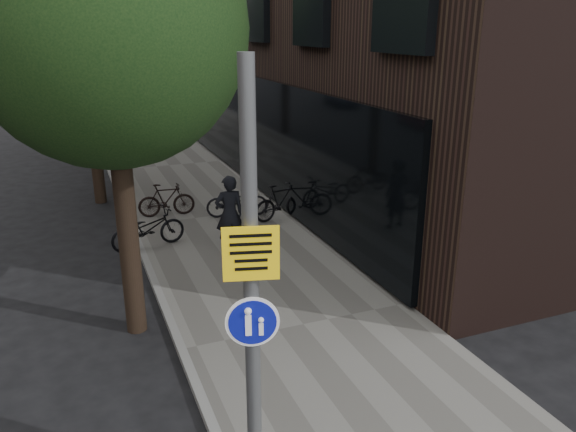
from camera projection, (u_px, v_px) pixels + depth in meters
sidewalk at (212, 218)px, 16.21m from camera, size 4.50×60.00×0.12m
curb_edge at (132, 228)px, 15.41m from camera, size 0.15×60.00×0.13m
street_tree_near at (113, 41)px, 8.89m from camera, size 4.40×4.40×7.50m
street_tree_mid at (84, 33)px, 16.36m from camera, size 5.00×5.00×7.80m
street_tree_far at (73, 31)px, 24.27m from camera, size 5.00×5.00×7.80m
signpost at (251, 297)px, 5.88m from camera, size 0.57×0.18×4.99m
pedestrian at (229, 214)px, 13.40m from camera, size 0.72×0.50×1.89m
parked_bike_facade_near at (237, 201)px, 16.01m from camera, size 1.84×0.92×0.92m
parked_bike_facade_far at (281, 202)px, 15.78m from camera, size 1.78×0.89×1.03m
parked_bike_curb_near at (148, 229)px, 13.75m from camera, size 1.95×1.02×0.98m
parked_bike_curb_far at (166, 200)px, 16.06m from camera, size 1.63×0.60×0.96m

